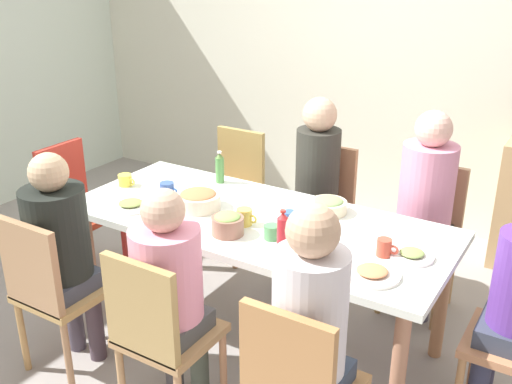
{
  "coord_description": "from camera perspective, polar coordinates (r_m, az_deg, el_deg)",
  "views": [
    {
      "loc": [
        1.53,
        -2.48,
        2.07
      ],
      "look_at": [
        0.0,
        0.0,
        0.89
      ],
      "focal_mm": 41.55,
      "sensor_mm": 36.0,
      "label": 1
    }
  ],
  "objects": [
    {
      "name": "chair_0",
      "position": [
        3.75,
        15.99,
        -3.45
      ],
      "size": [
        0.4,
        0.4,
        0.9
      ],
      "color": "#B08251",
      "rests_on": "ground_plane"
    },
    {
      "name": "wall_back",
      "position": [
        4.82,
        13.06,
        12.31
      ],
      "size": [
        6.08,
        0.12,
        2.6
      ],
      "primitive_type": "cube",
      "color": "silver",
      "rests_on": "ground_plane"
    },
    {
      "name": "plate_0",
      "position": [
        2.69,
        11.1,
        -7.68
      ],
      "size": [
        0.25,
        0.25,
        0.04
      ],
      "color": "white",
      "rests_on": "dining_table"
    },
    {
      "name": "bowl_1",
      "position": [
        3.27,
        6.99,
        -1.27
      ],
      "size": [
        0.2,
        0.2,
        0.09
      ],
      "color": "beige",
      "rests_on": "dining_table"
    },
    {
      "name": "person_5",
      "position": [
        2.69,
        -8.35,
        -8.81
      ],
      "size": [
        0.31,
        0.31,
        1.16
      ],
      "color": "#3D3A3D",
      "rests_on": "ground_plane"
    },
    {
      "name": "plate_2",
      "position": [
        2.94,
        5.68,
        -4.65
      ],
      "size": [
        0.23,
        0.23,
        0.04
      ],
      "color": "silver",
      "rests_on": "dining_table"
    },
    {
      "name": "cup_0",
      "position": [
        3.1,
        3.29,
        -2.58
      ],
      "size": [
        0.11,
        0.07,
        0.08
      ],
      "color": "#385BA0",
      "rests_on": "dining_table"
    },
    {
      "name": "chair_5",
      "position": [
        2.74,
        -9.36,
        -13.02
      ],
      "size": [
        0.4,
        0.4,
        0.9
      ],
      "color": "#A97E50",
      "rests_on": "ground_plane"
    },
    {
      "name": "bowl_2",
      "position": [
        3.0,
        -2.75,
        -3.08
      ],
      "size": [
        0.17,
        0.17,
        0.11
      ],
      "color": "#8F6150",
      "rests_on": "dining_table"
    },
    {
      "name": "plate_1",
      "position": [
        2.89,
        14.76,
        -5.87
      ],
      "size": [
        0.21,
        0.21,
        0.04
      ],
      "color": "white",
      "rests_on": "dining_table"
    },
    {
      "name": "cup_5",
      "position": [
        3.71,
        -12.45,
        1.12
      ],
      "size": [
        0.12,
        0.08,
        0.07
      ],
      "color": "#E3CF48",
      "rests_on": "dining_table"
    },
    {
      "name": "bottle_0",
      "position": [
        3.66,
        -3.51,
        2.33
      ],
      "size": [
        0.05,
        0.05,
        0.2
      ],
      "color": "#498540",
      "rests_on": "dining_table"
    },
    {
      "name": "person_0",
      "position": [
        3.57,
        15.99,
        -0.4
      ],
      "size": [
        0.32,
        0.32,
        1.27
      ],
      "color": "#3E3B4C",
      "rests_on": "ground_plane"
    },
    {
      "name": "cup_3",
      "position": [
        2.86,
        12.28,
        -5.25
      ],
      "size": [
        0.11,
        0.07,
        0.09
      ],
      "color": "#C24835",
      "rests_on": "dining_table"
    },
    {
      "name": "ground_plane",
      "position": [
        3.57,
        0.0,
        -13.37
      ],
      "size": [
        7.0,
        7.0,
        0.0
      ],
      "primitive_type": "plane",
      "color": "gray"
    },
    {
      "name": "chair_6",
      "position": [
        3.96,
        6.29,
        -1.26
      ],
      "size": [
        0.4,
        0.4,
        0.9
      ],
      "color": "#AE7A53",
      "rests_on": "ground_plane"
    },
    {
      "name": "person_2",
      "position": [
        2.34,
        5.26,
        -12.62
      ],
      "size": [
        0.3,
        0.3,
        1.25
      ],
      "color": "#2C3443",
      "rests_on": "ground_plane"
    },
    {
      "name": "bowl_0",
      "position": [
        3.31,
        -5.57,
        -0.72
      ],
      "size": [
        0.25,
        0.25,
        0.1
      ],
      "color": "beige",
      "rests_on": "dining_table"
    },
    {
      "name": "cup_2",
      "position": [
        3.1,
        -1.1,
        -2.42
      ],
      "size": [
        0.12,
        0.08,
        0.09
      ],
      "color": "#DEBF4E",
      "rests_on": "dining_table"
    },
    {
      "name": "dining_table",
      "position": [
        3.23,
        0.0,
        -3.74
      ],
      "size": [
        2.1,
        0.89,
        0.74
      ],
      "color": "white",
      "rests_on": "ground_plane"
    },
    {
      "name": "person_1",
      "position": [
        3.13,
        -18.34,
        -4.69
      ],
      "size": [
        0.32,
        0.32,
        1.2
      ],
      "color": "#463E4B",
      "rests_on": "ground_plane"
    },
    {
      "name": "cup_1",
      "position": [
        3.49,
        -8.53,
        0.19
      ],
      "size": [
        0.12,
        0.08,
        0.09
      ],
      "color": "#365397",
      "rests_on": "dining_table"
    },
    {
      "name": "plate_3",
      "position": [
        3.4,
        -11.96,
        -1.23
      ],
      "size": [
        0.24,
        0.24,
        0.04
      ],
      "color": "white",
      "rests_on": "dining_table"
    },
    {
      "name": "chair_1",
      "position": [
        3.18,
        -19.11,
        -8.65
      ],
      "size": [
        0.4,
        0.4,
        0.9
      ],
      "color": "#AE884E",
      "rests_on": "ground_plane"
    },
    {
      "name": "chair_7",
      "position": [
        4.16,
        -17.01,
        -0.96
      ],
      "size": [
        0.4,
        0.4,
        0.9
      ],
      "color": "#AF341D",
      "rests_on": "ground_plane"
    },
    {
      "name": "bottle_1",
      "position": [
        2.75,
        2.57,
        -4.19
      ],
      "size": [
        0.05,
        0.05,
        0.24
      ],
      "color": "red",
      "rests_on": "dining_table"
    },
    {
      "name": "chair_4",
      "position": [
        4.28,
        -2.17,
        0.68
      ],
      "size": [
        0.4,
        0.4,
        0.9
      ],
      "color": "#AC775A",
      "rests_on": "ground_plane"
    },
    {
      "name": "cup_4",
      "position": [
        2.96,
        1.59,
        -3.89
      ],
      "size": [
        0.12,
        0.08,
        0.07
      ],
      "color": "#50925A",
      "rests_on": "dining_table"
    },
    {
      "name": "person_6",
      "position": [
        3.8,
        5.84,
        1.54
      ],
      "size": [
        0.3,
        0.3,
        1.25
      ],
      "color": "#2E3254",
      "rests_on": "ground_plane"
    }
  ]
}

